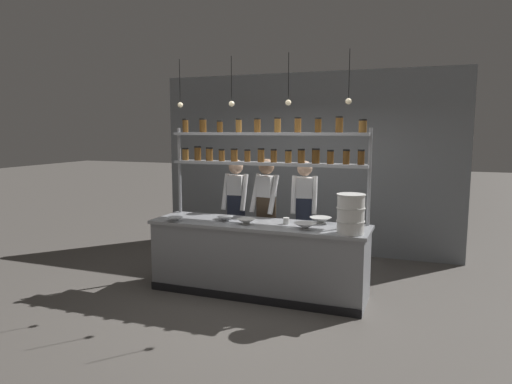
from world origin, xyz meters
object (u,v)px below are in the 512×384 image
object	(u,v)px
prep_bowl_near_right	(246,222)
chef_right	(304,211)
container_stack	(351,214)
prep_bowl_center_front	(305,226)
prep_bowl_near_left	(321,220)
prep_bowl_center_back	(225,219)
chef_left	(236,208)
serving_cup_front	(286,221)
chef_center	(266,210)
prep_bowl_far_left	(175,219)
spice_shelf_unit	(267,152)

from	to	relation	value
prep_bowl_near_right	chef_right	bearing A→B (deg)	62.14
container_stack	prep_bowl_center_front	size ratio (longest dim) A/B	1.70
chef_right	prep_bowl_near_left	bearing A→B (deg)	-68.22
chef_right	prep_bowl_center_back	world-z (taller)	chef_right
chef_right	container_stack	world-z (taller)	chef_right
chef_left	serving_cup_front	bearing A→B (deg)	-39.24
chef_left	container_stack	size ratio (longest dim) A/B	3.65
container_stack	prep_bowl_near_left	xyz separation A→B (m)	(-0.45, 0.47, -0.19)
chef_center	prep_bowl_center_front	world-z (taller)	chef_center
chef_right	prep_bowl_center_back	xyz separation A→B (m)	(-0.83, -0.86, -0.01)
prep_bowl_far_left	chef_left	bearing A→B (deg)	69.04
container_stack	prep_bowl_far_left	distance (m)	2.23
spice_shelf_unit	container_stack	world-z (taller)	spice_shelf_unit
prep_bowl_near_left	container_stack	bearing A→B (deg)	-46.56
chef_left	prep_bowl_near_right	size ratio (longest dim) A/B	7.02
prep_bowl_center_front	container_stack	bearing A→B (deg)	-6.58
spice_shelf_unit	prep_bowl_near_right	distance (m)	0.97
prep_bowl_center_back	prep_bowl_far_left	world-z (taller)	same
spice_shelf_unit	prep_bowl_center_front	size ratio (longest dim) A/B	9.95
container_stack	prep_bowl_near_left	size ratio (longest dim) A/B	1.64
prep_bowl_near_left	prep_bowl_center_back	xyz separation A→B (m)	(-1.19, -0.29, -0.01)
spice_shelf_unit	container_stack	distance (m)	1.46
chef_center	prep_bowl_near_right	distance (m)	0.70
prep_bowl_near_right	prep_bowl_far_left	distance (m)	0.93
chef_right	prep_bowl_far_left	xyz separation A→B (m)	(-1.41, -1.12, -0.01)
spice_shelf_unit	chef_center	distance (m)	0.87
chef_center	prep_bowl_far_left	bearing A→B (deg)	-125.78
chef_left	chef_center	size ratio (longest dim) A/B	0.98
serving_cup_front	prep_bowl_center_front	bearing A→B (deg)	-34.80
container_stack	prep_bowl_center_back	bearing A→B (deg)	173.73
prep_bowl_center_front	serving_cup_front	xyz separation A→B (m)	(-0.30, 0.21, 0.00)
chef_right	serving_cup_front	xyz separation A→B (m)	(-0.03, -0.77, 0.00)
chef_right	prep_bowl_center_back	size ratio (longest dim) A/B	8.00
prep_bowl_center_front	chef_center	bearing A→B (deg)	135.72
container_stack	prep_bowl_far_left	size ratio (longest dim) A/B	2.19
prep_bowl_center_front	prep_bowl_near_right	distance (m)	0.77
spice_shelf_unit	prep_bowl_near_right	bearing A→B (deg)	-104.82
chef_center	serving_cup_front	bearing A→B (deg)	-38.27
prep_bowl_center_front	prep_bowl_center_back	bearing A→B (deg)	173.89
spice_shelf_unit	chef_right	bearing A→B (deg)	52.51
prep_bowl_near_left	chef_right	bearing A→B (deg)	122.51
chef_left	chef_center	xyz separation A→B (m)	(0.53, -0.18, 0.02)
prep_bowl_near_right	prep_bowl_far_left	xyz separation A→B (m)	(-0.91, -0.18, -0.00)
chef_left	chef_center	distance (m)	0.56
chef_right	prep_bowl_near_right	world-z (taller)	chef_right
chef_center	prep_bowl_far_left	size ratio (longest dim) A/B	8.16
chef_center	serving_cup_front	size ratio (longest dim) A/B	21.13
prep_bowl_center_front	prep_bowl_near_right	bearing A→B (deg)	177.89
chef_right	prep_bowl_far_left	world-z (taller)	chef_right
chef_center	prep_bowl_center_back	distance (m)	0.70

